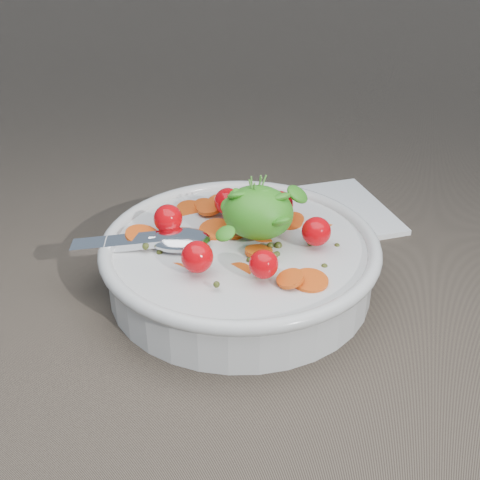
# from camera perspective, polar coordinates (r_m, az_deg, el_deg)

# --- Properties ---
(ground) EXTENTS (6.00, 6.00, 0.00)m
(ground) POSITION_cam_1_polar(r_m,az_deg,el_deg) (0.63, 0.51, -4.70)
(ground) COLOR brown
(ground) RESTS_ON ground
(bowl) EXTENTS (0.31, 0.28, 0.12)m
(bowl) POSITION_cam_1_polar(r_m,az_deg,el_deg) (0.62, 0.01, -1.80)
(bowl) COLOR silver
(bowl) RESTS_ON ground
(napkin) EXTENTS (0.23, 0.23, 0.01)m
(napkin) POSITION_cam_1_polar(r_m,az_deg,el_deg) (0.78, 7.37, 2.48)
(napkin) COLOR white
(napkin) RESTS_ON ground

